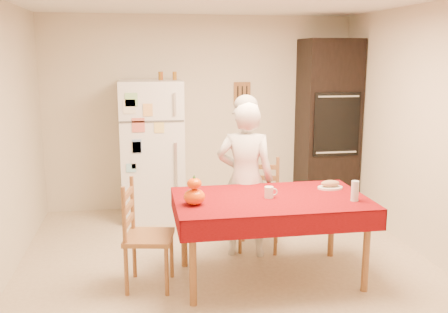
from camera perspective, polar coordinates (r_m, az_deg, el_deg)
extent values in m
plane|color=tan|center=(4.73, 0.89, -13.46)|extent=(4.50, 4.50, 0.00)
cube|color=beige|center=(6.56, -2.70, 4.96)|extent=(4.00, 0.02, 2.50)
cube|color=beige|center=(2.25, 11.66, -8.21)|extent=(4.00, 0.02, 2.50)
cube|color=beige|center=(5.11, 23.58, 2.14)|extent=(0.02, 4.50, 2.50)
cube|color=brown|center=(6.61, 2.08, 7.20)|extent=(0.22, 0.02, 0.30)
cube|color=white|center=(6.20, -8.21, 0.74)|extent=(0.75, 0.70, 1.70)
cube|color=silver|center=(5.76, -5.65, 6.02)|extent=(0.03, 0.03, 0.25)
cube|color=silver|center=(5.88, -5.51, -1.27)|extent=(0.03, 0.03, 0.60)
cube|color=black|center=(6.67, 11.74, 3.54)|extent=(0.70, 0.60, 2.20)
cube|color=black|center=(6.37, 12.77, 3.60)|extent=(0.59, 0.02, 0.80)
cylinder|color=brown|center=(4.09, -3.58, -12.18)|extent=(0.06, 0.06, 0.71)
cylinder|color=brown|center=(4.81, -4.59, -8.48)|extent=(0.06, 0.06, 0.71)
cylinder|color=brown|center=(4.48, 15.94, -10.47)|extent=(0.06, 0.06, 0.71)
cylinder|color=brown|center=(5.15, 12.20, -7.37)|extent=(0.06, 0.06, 0.71)
cube|color=brown|center=(4.45, 5.36, -5.08)|extent=(1.60, 0.90, 0.04)
cube|color=#550405|center=(4.44, 5.37, -4.76)|extent=(1.70, 1.00, 0.01)
cylinder|color=brown|center=(5.14, 1.85, -8.76)|extent=(0.04, 0.04, 0.43)
cylinder|color=brown|center=(5.46, 2.21, -7.53)|extent=(0.04, 0.04, 0.43)
cylinder|color=brown|center=(5.12, 5.91, -8.90)|extent=(0.04, 0.04, 0.43)
cylinder|color=brown|center=(5.44, 6.02, -7.66)|extent=(0.04, 0.04, 0.43)
cube|color=brown|center=(5.22, 4.03, -5.77)|extent=(0.52, 0.51, 0.04)
cube|color=brown|center=(5.31, 4.19, -2.65)|extent=(0.35, 0.14, 0.50)
cylinder|color=brown|center=(4.32, -6.57, -12.94)|extent=(0.04, 0.04, 0.43)
cylinder|color=brown|center=(4.37, -11.10, -12.77)|extent=(0.04, 0.04, 0.43)
cylinder|color=brown|center=(4.65, -6.01, -11.11)|extent=(0.04, 0.04, 0.43)
cylinder|color=brown|center=(4.70, -10.21, -10.98)|extent=(0.04, 0.04, 0.43)
cube|color=brown|center=(4.42, -8.56, -9.13)|extent=(0.47, 0.48, 0.04)
cube|color=brown|center=(4.37, -10.88, -5.99)|extent=(0.09, 0.36, 0.50)
imported|color=silver|center=(4.96, 2.45, -2.66)|extent=(0.65, 0.51, 1.57)
cylinder|color=white|center=(4.42, 5.16, -4.09)|extent=(0.08, 0.08, 0.10)
ellipsoid|color=red|center=(4.21, -3.40, -4.61)|extent=(0.18, 0.18, 0.14)
ellipsoid|color=#E14905|center=(4.18, -3.42, -3.10)|extent=(0.12, 0.12, 0.09)
cylinder|color=silver|center=(4.45, 14.74, -3.82)|extent=(0.07, 0.07, 0.18)
cylinder|color=white|center=(4.82, 12.03, -3.50)|extent=(0.24, 0.24, 0.02)
ellipsoid|color=tan|center=(4.81, 12.05, -3.03)|extent=(0.18, 0.10, 0.06)
cylinder|color=brown|center=(6.16, -7.28, 9.13)|extent=(0.05, 0.05, 0.10)
cylinder|color=#94491A|center=(6.16, -7.22, 9.13)|extent=(0.05, 0.05, 0.10)
cylinder|color=#985F1B|center=(6.16, -5.66, 9.17)|extent=(0.05, 0.05, 0.10)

